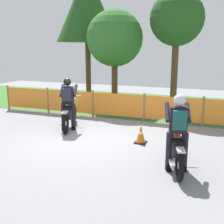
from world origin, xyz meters
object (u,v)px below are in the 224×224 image
Objects in this scene: motorcycle_trailing at (70,113)px; rider_lead at (178,128)px; rider_trailing at (68,101)px; motorcycle_lead at (175,147)px; traffic_cone at (141,134)px.

rider_lead is at bearing -138.25° from motorcycle_trailing.
motorcycle_trailing is 1.21× the size of rider_trailing.
motorcycle_lead is 1.17× the size of rider_trailing.
motorcycle_trailing is 3.86× the size of traffic_cone.
motorcycle_lead is 4.29m from motorcycle_trailing.
traffic_cone is at bearing -119.29° from rider_trailing.
motorcycle_trailing is at bearing 165.21° from traffic_cone.
rider_trailing reaches higher than motorcycle_trailing.
motorcycle_trailing is 1.21× the size of rider_lead.
rider_trailing reaches higher than traffic_cone.
rider_trailing is at bearing -179.49° from motorcycle_trailing.
motorcycle_trailing reaches higher than motorcycle_lead.
rider_lead is 3.19× the size of traffic_cone.
rider_trailing reaches higher than motorcycle_lead.
rider_trailing is at bearing 49.07° from motorcycle_lead.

